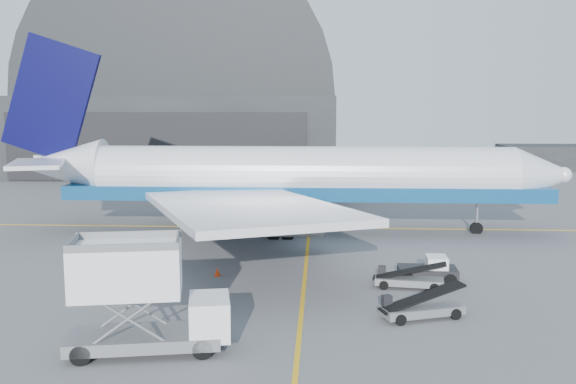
# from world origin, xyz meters

# --- Properties ---
(ground) EXTENTS (200.00, 200.00, 0.00)m
(ground) POSITION_xyz_m (0.00, 0.00, 0.00)
(ground) COLOR #565659
(ground) RESTS_ON ground
(taxi_lines) EXTENTS (80.00, 42.12, 0.02)m
(taxi_lines) POSITION_xyz_m (0.00, 12.67, 0.01)
(taxi_lines) COLOR gold
(taxi_lines) RESTS_ON ground
(hangar) EXTENTS (50.00, 28.30, 28.00)m
(hangar) POSITION_xyz_m (-22.00, 64.95, 9.54)
(hangar) COLOR black
(hangar) RESTS_ON ground
(distant_bldg_a) EXTENTS (14.00, 8.00, 4.00)m
(distant_bldg_a) POSITION_xyz_m (38.00, 72.00, 0.00)
(distant_bldg_a) COLOR black
(distant_bldg_a) RESTS_ON ground
(airliner) EXTENTS (48.97, 47.49, 17.19)m
(airliner) POSITION_xyz_m (-2.34, 18.23, 4.81)
(airliner) COLOR white
(airliner) RESTS_ON ground
(catering_truck) EXTENTS (7.59, 3.92, 4.97)m
(catering_truck) POSITION_xyz_m (-6.99, -9.08, 2.52)
(catering_truck) COLOR slate
(catering_truck) RESTS_ON ground
(pushback_tug) EXTENTS (3.68, 2.24, 1.67)m
(pushback_tug) POSITION_xyz_m (7.84, 3.11, 0.63)
(pushback_tug) COLOR black
(pushback_tug) RESTS_ON ground
(belt_loader_a) EXTENTS (4.67, 2.81, 1.76)m
(belt_loader_a) POSITION_xyz_m (6.27, -3.86, 0.54)
(belt_loader_a) COLOR slate
(belt_loader_a) RESTS_ON ground
(belt_loader_b) EXTENTS (4.44, 2.01, 1.66)m
(belt_loader_b) POSITION_xyz_m (6.35, 1.65, 0.51)
(belt_loader_b) COLOR slate
(belt_loader_b) RESTS_ON ground
(traffic_cone) EXTENTS (0.39, 0.39, 0.56)m
(traffic_cone) POSITION_xyz_m (-5.69, 3.70, 0.27)
(traffic_cone) COLOR red
(traffic_cone) RESTS_ON ground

